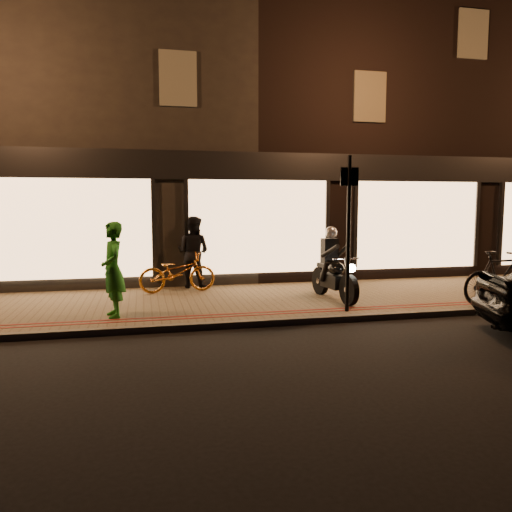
{
  "coord_description": "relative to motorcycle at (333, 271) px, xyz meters",
  "views": [
    {
      "loc": [
        -2.91,
        -8.53,
        2.24
      ],
      "look_at": [
        -0.58,
        1.73,
        1.1
      ],
      "focal_mm": 35.0,
      "sensor_mm": 36.0,
      "label": 1
    }
  ],
  "objects": [
    {
      "name": "ground",
      "position": [
        -1.13,
        -1.61,
        -0.73
      ],
      "size": [
        90.0,
        90.0,
        0.0
      ],
      "primitive_type": "plane",
      "color": "black",
      "rests_on": "ground"
    },
    {
      "name": "sidewalk",
      "position": [
        -1.13,
        0.39,
        -0.67
      ],
      "size": [
        50.0,
        4.0,
        0.12
      ],
      "primitive_type": "cube",
      "color": "brown",
      "rests_on": "ground"
    },
    {
      "name": "kerb_stone",
      "position": [
        -1.13,
        -1.56,
        -0.67
      ],
      "size": [
        50.0,
        0.14,
        0.12
      ],
      "primitive_type": "cube",
      "color": "#59544C",
      "rests_on": "ground"
    },
    {
      "name": "red_kerb_lines",
      "position": [
        -1.13,
        -1.06,
        -0.61
      ],
      "size": [
        50.0,
        0.26,
        0.01
      ],
      "color": "maroon",
      "rests_on": "sidewalk"
    },
    {
      "name": "building_row",
      "position": [
        -1.13,
        7.38,
        3.51
      ],
      "size": [
        48.0,
        10.11,
        8.5
      ],
      "color": "black",
      "rests_on": "ground"
    },
    {
      "name": "motorcycle",
      "position": [
        0.0,
        0.0,
        0.0
      ],
      "size": [
        0.63,
        1.94,
        1.59
      ],
      "rotation": [
        0.0,
        0.0,
        0.12
      ],
      "color": "black",
      "rests_on": "sidewalk"
    },
    {
      "name": "sign_post",
      "position": [
        -0.18,
        -1.21,
        1.06
      ],
      "size": [
        0.35,
        0.09,
        3.0
      ],
      "rotation": [
        0.0,
        0.0,
        -0.09
      ],
      "color": "black",
      "rests_on": "sidewalk"
    },
    {
      "name": "bicycle_gold",
      "position": [
        -3.27,
        1.62,
        -0.14
      ],
      "size": [
        1.86,
        0.84,
        0.94
      ],
      "primitive_type": "imported",
      "rotation": [
        0.0,
        0.0,
        1.69
      ],
      "color": "orange",
      "rests_on": "sidewalk"
    },
    {
      "name": "bicycle_dark",
      "position": [
        3.21,
        -1.27,
        -0.05
      ],
      "size": [
        1.91,
        0.69,
        1.13
      ],
      "primitive_type": "imported",
      "rotation": [
        0.0,
        0.0,
        1.66
      ],
      "color": "black",
      "rests_on": "sidewalk"
    },
    {
      "name": "person_green",
      "position": [
        -4.59,
        -0.69,
        0.27
      ],
      "size": [
        0.57,
        0.73,
        1.76
      ],
      "primitive_type": "imported",
      "rotation": [
        0.0,
        0.0,
        -1.32
      ],
      "color": "#217820",
      "rests_on": "sidewalk"
    },
    {
      "name": "person_dark",
      "position": [
        -2.83,
        2.19,
        0.27
      ],
      "size": [
        1.09,
        1.03,
        1.77
      ],
      "primitive_type": "imported",
      "rotation": [
        0.0,
        0.0,
        2.58
      ],
      "color": "black",
      "rests_on": "sidewalk"
    }
  ]
}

